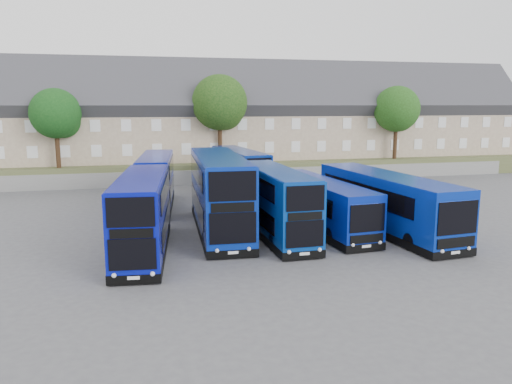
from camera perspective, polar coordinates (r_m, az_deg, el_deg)
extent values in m
plane|color=#4C4C52|center=(28.39, 0.36, -6.61)|extent=(120.00, 120.00, 0.00)
cube|color=slate|center=(51.37, -6.01, 1.70)|extent=(70.00, 0.40, 1.50)
cube|color=#505731|center=(61.18, -7.24, 3.25)|extent=(80.00, 20.00, 2.00)
cube|color=tan|center=(57.67, -25.04, 5.98)|extent=(6.00, 8.00, 6.00)
cube|color=#35353A|center=(57.59, -25.27, 8.95)|extent=(6.00, 10.40, 10.40)
cube|color=brown|center=(57.43, -24.06, 12.88)|extent=(0.60, 0.90, 1.40)
cube|color=tan|center=(56.78, -19.08, 6.31)|extent=(6.00, 8.00, 6.00)
cube|color=#35353A|center=(56.69, -19.25, 9.34)|extent=(6.00, 10.40, 10.40)
cube|color=brown|center=(56.69, -17.93, 13.30)|extent=(0.60, 0.90, 1.40)
cube|color=tan|center=(56.51, -12.98, 6.59)|extent=(6.00, 8.00, 6.00)
cube|color=#35353A|center=(56.43, -13.10, 9.63)|extent=(6.00, 10.40, 10.40)
cube|color=brown|center=(56.58, -11.69, 13.58)|extent=(0.60, 0.90, 1.40)
cube|color=tan|center=(56.88, -6.88, 6.79)|extent=(6.00, 8.00, 6.00)
cube|color=#35353A|center=(56.79, -6.95, 9.82)|extent=(6.00, 10.40, 10.40)
cube|color=brown|center=(57.11, -5.49, 13.70)|extent=(0.60, 0.90, 1.40)
cube|color=tan|center=(57.87, -0.93, 6.92)|extent=(6.00, 8.00, 6.00)
cube|color=#35353A|center=(57.79, -0.94, 9.89)|extent=(6.00, 10.40, 10.40)
cube|color=brown|center=(58.25, 0.53, 13.67)|extent=(0.60, 0.90, 1.40)
cube|color=tan|center=(59.45, 4.77, 6.97)|extent=(6.00, 8.00, 6.00)
cube|color=#35353A|center=(59.37, 4.81, 9.86)|extent=(6.00, 10.40, 10.40)
cube|color=brown|center=(59.97, 6.26, 13.51)|extent=(0.60, 0.90, 1.40)
cube|color=tan|center=(61.58, 10.12, 6.95)|extent=(6.00, 8.00, 6.00)
cube|color=#35353A|center=(61.50, 10.21, 9.74)|extent=(6.00, 10.40, 10.40)
cube|color=brown|center=(62.23, 11.62, 13.24)|extent=(0.60, 0.90, 1.40)
cube|color=tan|center=(64.20, 15.07, 6.88)|extent=(6.00, 8.00, 6.00)
cube|color=#35353A|center=(64.13, 15.20, 9.56)|extent=(6.00, 10.40, 10.40)
cube|color=brown|center=(64.96, 16.55, 12.89)|extent=(0.60, 0.90, 1.40)
cube|color=tan|center=(67.26, 19.61, 6.78)|extent=(6.00, 8.00, 6.00)
cube|color=#35353A|center=(67.19, 19.76, 9.33)|extent=(6.00, 10.40, 10.40)
cube|color=brown|center=(68.11, 21.04, 12.49)|extent=(0.60, 0.90, 1.40)
cube|color=tan|center=(70.69, 23.72, 6.64)|extent=(6.00, 8.00, 6.00)
cube|color=#35353A|center=(70.62, 23.90, 9.07)|extent=(6.00, 10.40, 10.40)
cube|color=brown|center=(71.63, 25.10, 12.06)|extent=(0.60, 0.90, 1.40)
cube|color=#0812A4|center=(28.05, -12.81, -2.22)|extent=(3.51, 10.81, 3.90)
cube|color=black|center=(28.53, -12.65, -6.15)|extent=(3.55, 10.86, 0.45)
cube|color=black|center=(23.10, -13.94, -6.95)|extent=(2.11, 0.28, 1.45)
cube|color=black|center=(22.62, -14.15, -2.27)|extent=(2.11, 0.28, 1.35)
cylinder|color=black|center=(25.64, -15.66, -7.66)|extent=(0.40, 1.03, 1.00)
cube|color=#08289D|center=(31.92, -4.23, 0.07)|extent=(3.34, 12.35, 4.54)
cube|color=black|center=(32.40, -4.18, -3.98)|extent=(3.38, 12.39, 0.45)
cube|color=black|center=(26.14, -2.66, -4.16)|extent=(2.48, 0.17, 1.67)
cube|color=black|center=(25.69, -2.70, 0.66)|extent=(2.48, 0.17, 1.56)
cylinder|color=black|center=(28.47, -5.76, -5.57)|extent=(0.35, 1.01, 1.00)
cube|color=#083797|center=(30.77, 2.28, -0.99)|extent=(2.58, 10.44, 3.81)
cube|color=black|center=(31.20, 2.26, -4.51)|extent=(2.62, 10.49, 0.45)
cube|color=black|center=(26.11, 5.61, -4.80)|extent=(2.06, 0.10, 1.42)
cube|color=black|center=(25.69, 5.68, -0.72)|extent=(2.06, 0.10, 1.32)
cylinder|color=black|center=(28.09, 2.02, -5.73)|extent=(0.32, 1.01, 1.00)
cube|color=#081AA1|center=(40.19, -11.32, 1.40)|extent=(3.39, 10.50, 3.78)
cube|color=black|center=(40.52, -11.23, -1.31)|extent=(3.44, 10.55, 0.45)
cube|color=black|center=(35.22, -11.82, -1.11)|extent=(2.04, 0.27, 1.41)
cube|color=black|center=(34.91, -11.93, 1.91)|extent=(2.04, 0.27, 1.31)
cylinder|color=black|center=(37.67, -13.07, -1.92)|extent=(0.40, 1.03, 1.00)
cube|color=navy|center=(44.00, -1.90, 2.33)|extent=(3.39, 10.53, 3.79)
cube|color=black|center=(44.31, -1.89, -0.16)|extent=(3.43, 10.57, 0.45)
cube|color=black|center=(39.25, 0.37, 0.24)|extent=(2.05, 0.27, 1.41)
cube|color=black|center=(38.97, 0.37, 2.96)|extent=(2.05, 0.27, 1.32)
cylinder|color=black|center=(41.18, -2.02, -0.66)|extent=(0.40, 1.03, 1.00)
cube|color=#08229F|center=(32.98, 7.42, -1.16)|extent=(3.40, 11.83, 2.86)
cube|color=black|center=(33.30, 7.37, -3.66)|extent=(3.44, 11.88, 0.45)
cube|color=black|center=(27.88, 12.64, -2.92)|extent=(2.13, 0.24, 1.56)
cylinder|color=black|center=(29.63, 8.54, -5.00)|extent=(0.38, 1.02, 1.00)
cube|color=#08289F|center=(33.34, 14.60, -0.88)|extent=(3.97, 13.52, 3.31)
cube|color=black|center=(33.69, 14.47, -3.73)|extent=(4.01, 13.57, 0.45)
cube|color=black|center=(28.05, 22.08, -2.76)|extent=(2.47, 0.28, 1.78)
cylinder|color=black|center=(29.41, 17.19, -5.46)|extent=(0.39, 1.02, 1.00)
cylinder|color=#382314|center=(52.14, -21.72, 4.63)|extent=(0.44, 0.44, 3.75)
sphere|color=#103B12|center=(51.98, -21.96, 8.34)|extent=(4.80, 4.80, 4.80)
sphere|color=#103B12|center=(52.31, -21.19, 7.57)|extent=(3.30, 3.30, 3.30)
cylinder|color=#382314|center=(52.75, -4.13, 5.78)|extent=(0.44, 0.44, 4.50)
sphere|color=black|center=(52.61, -4.19, 10.18)|extent=(5.76, 5.76, 5.76)
sphere|color=black|center=(53.11, -3.60, 9.21)|extent=(3.96, 3.96, 3.96)
cylinder|color=#382314|center=(58.92, 15.62, 5.63)|extent=(0.44, 0.44, 4.00)
sphere|color=#1C3D10|center=(58.78, 15.79, 9.13)|extent=(5.12, 5.12, 5.12)
sphere|color=#1C3D10|center=(59.44, 16.07, 8.35)|extent=(3.52, 3.52, 3.52)
cylinder|color=#382314|center=(67.95, 17.23, 6.19)|extent=(0.44, 0.44, 4.25)
sphere|color=#0E340E|center=(67.84, 17.39, 9.42)|extent=(5.44, 5.44, 5.44)
sphere|color=#0E340E|center=(68.49, 17.62, 8.69)|extent=(3.74, 3.74, 3.74)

